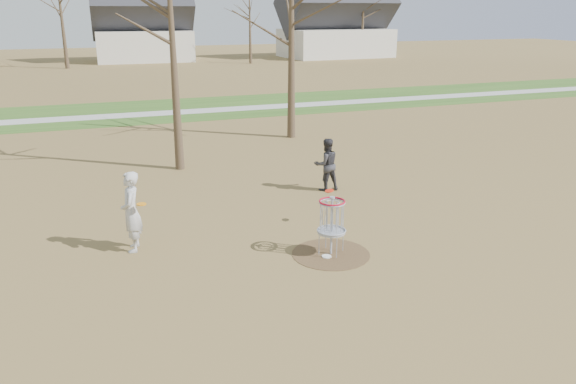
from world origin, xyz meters
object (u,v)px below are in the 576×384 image
Objects in this scene: player_standing at (131,212)px; disc_golf_basket at (332,217)px; disc_grounded at (327,256)px; player_throwing at (326,164)px.

player_standing is 1.40× the size of disc_golf_basket.
player_standing is 4.59m from disc_golf_basket.
player_standing reaches higher than disc_grounded.
player_throwing is 7.43× the size of disc_grounded.
disc_golf_basket reaches higher than disc_grounded.
player_standing is 4.58m from disc_grounded.
player_throwing reaches higher than disc_golf_basket.
player_standing reaches higher than player_throwing.
disc_grounded is at bearing 66.85° from player_throwing.
disc_grounded is 0.92m from disc_golf_basket.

